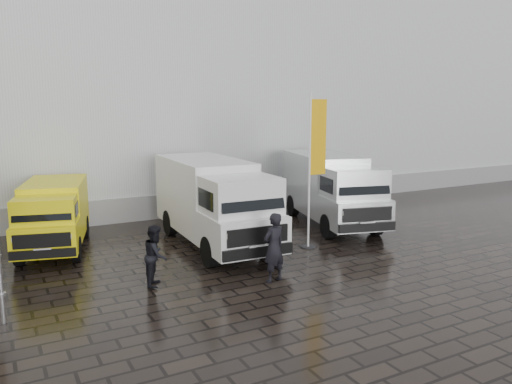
% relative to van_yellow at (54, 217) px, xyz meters
% --- Properties ---
extents(ground, '(120.00, 120.00, 0.00)m').
position_rel_van_yellow_xyz_m(ground, '(7.30, -5.14, -1.10)').
color(ground, black).
rests_on(ground, ground).
extents(exhibition_hall, '(44.00, 16.00, 12.00)m').
position_rel_van_yellow_xyz_m(exhibition_hall, '(9.30, 10.86, 4.90)').
color(exhibition_hall, silver).
rests_on(exhibition_hall, ground).
extents(hall_plinth, '(44.00, 0.15, 1.00)m').
position_rel_van_yellow_xyz_m(hall_plinth, '(9.30, 2.81, -0.60)').
color(hall_plinth, gray).
rests_on(hall_plinth, ground).
extents(van_yellow, '(2.93, 5.06, 2.20)m').
position_rel_van_yellow_xyz_m(van_yellow, '(0.00, 0.00, 0.00)').
color(van_yellow, '#FEEE0D').
rests_on(van_yellow, ground).
extents(van_white, '(2.46, 6.70, 2.87)m').
position_rel_van_yellow_xyz_m(van_white, '(4.86, -2.03, 0.34)').
color(van_white, white).
rests_on(van_white, ground).
extents(van_silver, '(3.58, 6.67, 2.75)m').
position_rel_van_yellow_xyz_m(van_silver, '(10.18, -1.41, 0.28)').
color(van_silver, silver).
rests_on(van_silver, ground).
extents(flagpole, '(0.88, 0.50, 5.12)m').
position_rel_van_yellow_xyz_m(flagpole, '(7.69, -3.79, 1.77)').
color(flagpole, black).
rests_on(flagpole, ground).
extents(wheelie_bin, '(0.70, 0.70, 1.08)m').
position_rel_van_yellow_xyz_m(wheelie_bin, '(13.27, 2.19, -0.56)').
color(wheelie_bin, black).
rests_on(wheelie_bin, ground).
extents(person_front, '(0.78, 0.60, 1.90)m').
position_rel_van_yellow_xyz_m(person_front, '(4.83, -6.07, -0.15)').
color(person_front, black).
rests_on(person_front, ground).
extents(person_tent, '(0.91, 0.98, 1.63)m').
position_rel_van_yellow_xyz_m(person_tent, '(1.96, -4.82, -0.28)').
color(person_tent, black).
rests_on(person_tent, ground).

